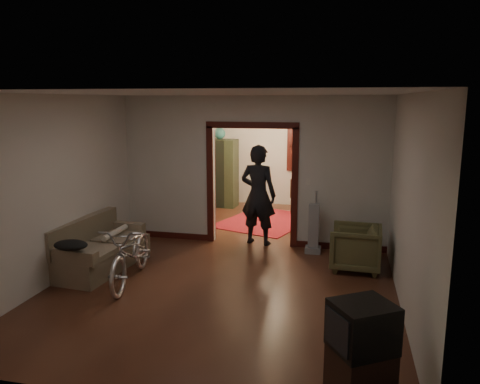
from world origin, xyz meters
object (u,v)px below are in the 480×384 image
(person, at_px, (258,195))
(bicycle, at_px, (131,253))
(armchair, at_px, (355,248))
(desk, at_px, (321,194))
(sofa, at_px, (101,244))
(locker, at_px, (220,173))

(person, bearing_deg, bicycle, 68.23)
(person, bearing_deg, armchair, 161.54)
(person, relative_size, desk, 1.70)
(sofa, bearing_deg, locker, 86.93)
(sofa, height_order, person, person)
(person, relative_size, locker, 1.10)
(desk, bearing_deg, locker, -172.30)
(person, bearing_deg, desk, -97.57)
(armchair, height_order, locker, locker)
(sofa, xyz_separation_m, person, (2.24, 1.90, 0.54))
(sofa, bearing_deg, armchair, 17.20)
(armchair, relative_size, person, 0.42)
(sofa, relative_size, locker, 1.03)
(sofa, distance_m, bicycle, 0.86)
(sofa, distance_m, desk, 5.89)
(sofa, xyz_separation_m, armchair, (4.04, 0.88, -0.05))
(sofa, relative_size, armchair, 2.24)
(armchair, xyz_separation_m, person, (-1.80, 1.02, 0.59))
(sofa, bearing_deg, bicycle, -24.85)
(person, height_order, desk, person)
(bicycle, height_order, locker, locker)
(armchair, bearing_deg, sofa, -74.60)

